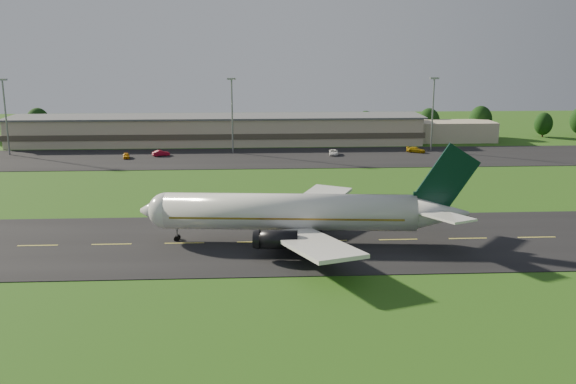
{
  "coord_description": "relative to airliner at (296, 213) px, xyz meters",
  "views": [
    {
      "loc": [
        10.78,
        -94.01,
        30.38
      ],
      "look_at": [
        16.27,
        8.0,
        6.0
      ],
      "focal_mm": 40.0,
      "sensor_mm": 36.0,
      "label": 1
    }
  ],
  "objects": [
    {
      "name": "taxiway",
      "position": [
        -17.02,
        0.08,
        -4.61
      ],
      "size": [
        220.0,
        30.0,
        0.1
      ],
      "primitive_type": "cube",
      "color": "black",
      "rests_on": "ground"
    },
    {
      "name": "light_mast_west",
      "position": [
        -72.02,
        80.08,
        8.08
      ],
      "size": [
        2.4,
        1.2,
        20.35
      ],
      "color": "gray",
      "rests_on": "ground"
    },
    {
      "name": "airliner",
      "position": [
        0.0,
        0.0,
        0.0
      ],
      "size": [
        51.27,
        42.01,
        15.57
      ],
      "rotation": [
        0.0,
        0.0,
        -0.09
      ],
      "color": "silver",
      "rests_on": "ground"
    },
    {
      "name": "service_vehicle_c",
      "position": [
        15.17,
        75.04,
        -3.86
      ],
      "size": [
        2.77,
        5.25,
        1.41
      ],
      "primitive_type": "imported",
      "rotation": [
        0.0,
        0.0,
        -0.09
      ],
      "color": "silver",
      "rests_on": "apron"
    },
    {
      "name": "apron",
      "position": [
        -17.02,
        72.08,
        -4.61
      ],
      "size": [
        260.0,
        30.0,
        0.1
      ],
      "primitive_type": "cube",
      "color": "black",
      "rests_on": "ground"
    },
    {
      "name": "service_vehicle_d",
      "position": [
        38.19,
        77.64,
        -3.82
      ],
      "size": [
        5.51,
        4.28,
        1.49
      ],
      "primitive_type": "imported",
      "rotation": [
        0.0,
        0.0,
        1.07
      ],
      "color": "#C0950B",
      "rests_on": "apron"
    },
    {
      "name": "service_vehicle_b",
      "position": [
        -31.02,
        76.02,
        -3.82
      ],
      "size": [
        4.78,
        3.1,
        1.49
      ],
      "primitive_type": "imported",
      "rotation": [
        0.0,
        0.0,
        1.94
      ],
      "color": "#A00A22",
      "rests_on": "apron"
    },
    {
      "name": "terminal",
      "position": [
        -10.62,
        96.26,
        -0.67
      ],
      "size": [
        145.0,
        16.0,
        8.4
      ],
      "color": "tan",
      "rests_on": "ground"
    },
    {
      "name": "light_mast_east",
      "position": [
        42.98,
        80.08,
        8.08
      ],
      "size": [
        2.4,
        1.2,
        20.35
      ],
      "color": "gray",
      "rests_on": "ground"
    },
    {
      "name": "tree_line",
      "position": [
        11.22,
        105.85,
        0.36
      ],
      "size": [
        195.91,
        8.82,
        9.95
      ],
      "color": "black",
      "rests_on": "ground"
    },
    {
      "name": "light_mast_centre",
      "position": [
        -12.02,
        80.08,
        8.08
      ],
      "size": [
        2.4,
        1.2,
        20.35
      ],
      "color": "gray",
      "rests_on": "ground"
    },
    {
      "name": "service_vehicle_a",
      "position": [
        -39.6,
        73.05,
        -3.86
      ],
      "size": [
        2.52,
        4.41,
        1.41
      ],
      "primitive_type": "imported",
      "rotation": [
        0.0,
        0.0,
        0.22
      ],
      "color": "orange",
      "rests_on": "apron"
    },
    {
      "name": "ground",
      "position": [
        -17.02,
        0.08,
        -4.66
      ],
      "size": [
        360.0,
        360.0,
        0.0
      ],
      "primitive_type": "plane",
      "color": "#244812",
      "rests_on": "ground"
    }
  ]
}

